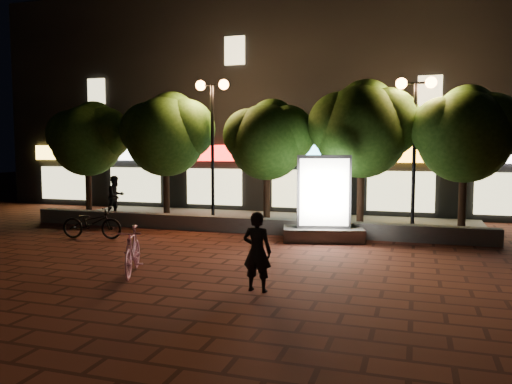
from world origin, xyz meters
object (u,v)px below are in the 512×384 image
at_px(tree_far_left, 89,136).
at_px(tree_right, 364,126).
at_px(tree_far_right, 466,131).
at_px(street_lamp_right, 415,114).
at_px(scooter_pink, 133,251).
at_px(scooter_parked, 92,223).
at_px(tree_left, 168,132).
at_px(street_lamp_left, 212,115).
at_px(tree_mid, 269,137).
at_px(rider, 257,252).
at_px(ad_kiosk, 323,206).
at_px(pedestrian, 116,196).

height_order(tree_far_left, tree_right, tree_right).
height_order(tree_far_right, street_lamp_right, street_lamp_right).
relative_size(street_lamp_right, scooter_pink, 2.82).
height_order(tree_far_right, scooter_parked, tree_far_right).
relative_size(tree_far_right, scooter_pink, 2.69).
distance_m(tree_left, street_lamp_left, 2.05).
bearing_deg(tree_mid, tree_left, 180.00).
height_order(tree_far_right, scooter_pink, tree_far_right).
bearing_deg(tree_right, street_lamp_left, -177.19).
bearing_deg(street_lamp_left, tree_mid, 7.31).
xyz_separation_m(street_lamp_right, rider, (-2.86, -7.70, -3.10)).
bearing_deg(scooter_parked, tree_right, -73.44).
distance_m(tree_mid, street_lamp_left, 2.22).
height_order(ad_kiosk, scooter_parked, ad_kiosk).
distance_m(tree_mid, tree_far_right, 6.50).
bearing_deg(tree_far_left, tree_far_right, 0.00).
bearing_deg(scooter_parked, tree_mid, -59.15).
bearing_deg(pedestrian, scooter_pink, -125.99).
xyz_separation_m(street_lamp_left, rider, (4.14, -7.70, -3.23)).
height_order(tree_right, ad_kiosk, tree_right).
relative_size(tree_left, ad_kiosk, 1.86).
bearing_deg(scooter_pink, rider, -29.98).
relative_size(tree_left, tree_right, 0.97).
distance_m(street_lamp_left, rider, 9.32).
bearing_deg(street_lamp_right, ad_kiosk, -144.19).
xyz_separation_m(tree_far_left, tree_left, (3.50, 0.00, 0.15)).
bearing_deg(scooter_parked, rider, -131.10).
distance_m(tree_far_left, street_lamp_left, 5.50).
bearing_deg(tree_far_left, scooter_pink, -49.04).
distance_m(tree_left, tree_mid, 4.00).
distance_m(street_lamp_left, ad_kiosk, 5.64).
height_order(ad_kiosk, pedestrian, ad_kiosk).
bearing_deg(tree_mid, street_lamp_right, -3.04).
bearing_deg(tree_far_left, street_lamp_left, -2.76).
height_order(tree_mid, street_lamp_left, street_lamp_left).
relative_size(tree_right, rider, 3.19).
xyz_separation_m(tree_far_right, rider, (-4.41, -7.96, -2.57)).
height_order(street_lamp_left, scooter_pink, street_lamp_left).
distance_m(tree_left, ad_kiosk, 7.12).
distance_m(tree_mid, rider, 8.58).
bearing_deg(street_lamp_right, street_lamp_left, 180.00).
bearing_deg(tree_left, pedestrian, 173.71).
bearing_deg(tree_mid, street_lamp_left, -172.69).
bearing_deg(ad_kiosk, rider, -92.62).
xyz_separation_m(rider, pedestrian, (-8.61, 8.24, 0.10)).
xyz_separation_m(street_lamp_left, street_lamp_right, (7.00, 0.00, -0.13)).
relative_size(tree_right, street_lamp_left, 0.98).
xyz_separation_m(tree_mid, scooter_parked, (-4.57, -4.01, -2.71)).
bearing_deg(rider, scooter_parked, -28.62).
bearing_deg(tree_left, street_lamp_left, -7.70).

